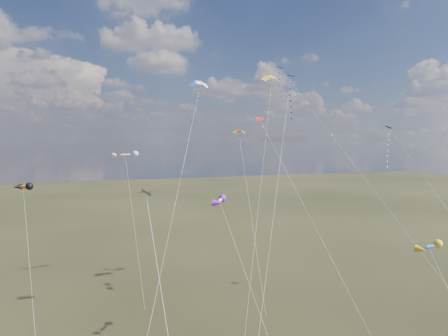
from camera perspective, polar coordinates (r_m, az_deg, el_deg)
name	(u,v)px	position (r m, az deg, el deg)	size (l,w,h in m)	color
diamond_black_high	(289,110)	(51.76, 9.26, 8.24)	(14.52, 20.19, 30.58)	black
diamond_navy_tall	(293,99)	(59.00, 9.90, 9.71)	(16.43, 21.33, 32.84)	#0C0D46
diamond_black_mid	(160,285)	(26.59, -9.06, -16.23)	(1.66, 12.01, 18.71)	black
diamond_navy_right	(395,156)	(58.59, 23.19, 1.63)	(8.52, 16.29, 24.03)	#0C0A53
diamond_orange_center	(289,175)	(48.41, 9.21, -0.97)	(5.97, 19.23, 25.10)	red
parafoil_yellow	(271,78)	(57.78, 6.77, 12.70)	(12.09, 16.88, 31.69)	yellow
parafoil_blue_white	(199,84)	(47.98, -3.64, 11.86)	(11.28, 16.64, 29.47)	blue
parafoil_tricolor	(240,132)	(61.22, 2.24, 5.14)	(2.54, 14.25, 24.01)	gold
novelty_orange_black	(23,187)	(55.12, -26.75, -2.47)	(3.55, 11.65, 16.93)	orange
novelty_white_purple	(220,201)	(42.10, -0.53, -4.71)	(3.52, 13.65, 16.25)	silver
novelty_redwhite_stripe	(125,155)	(65.04, -13.92, 1.78)	(3.80, 14.68, 20.32)	red
novelty_blue_yellow	(430,248)	(36.06, 27.38, -10.08)	(2.50, 11.66, 14.14)	blue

